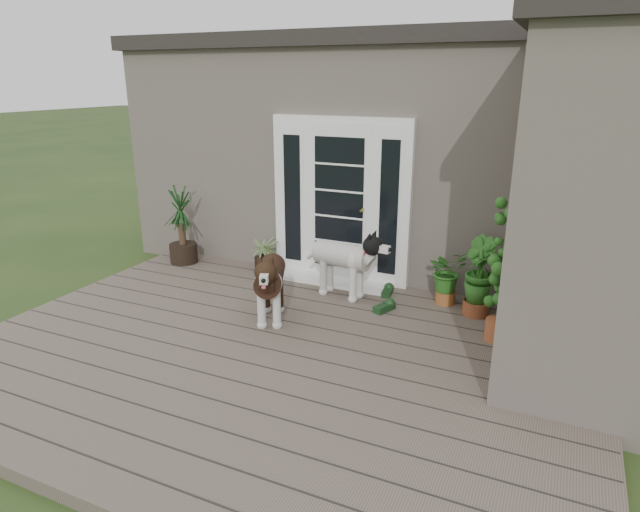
% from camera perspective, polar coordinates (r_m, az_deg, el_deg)
% --- Properties ---
extents(deck, '(6.20, 4.60, 0.12)m').
position_cam_1_polar(deck, '(5.59, -4.92, -10.35)').
color(deck, '#6B5B4C').
rests_on(deck, ground).
extents(house_main, '(7.40, 4.00, 3.10)m').
position_cam_1_polar(house_main, '(8.93, 8.51, 10.45)').
color(house_main, '#665E54').
rests_on(house_main, ground).
extents(roof_main, '(7.60, 4.20, 0.20)m').
position_cam_1_polar(roof_main, '(8.86, 9.04, 21.08)').
color(roof_main, '#2D2826').
rests_on(roof_main, house_main).
extents(house_wing, '(1.60, 2.40, 3.10)m').
position_cam_1_polar(house_wing, '(5.50, 28.57, 3.59)').
color(house_wing, '#665E54').
rests_on(house_wing, ground).
extents(door_unit, '(1.90, 0.14, 2.15)m').
position_cam_1_polar(door_unit, '(7.15, 2.12, 5.82)').
color(door_unit, white).
rests_on(door_unit, deck).
extents(door_step, '(1.60, 0.40, 0.05)m').
position_cam_1_polar(door_step, '(7.27, 1.42, -2.59)').
color(door_step, white).
rests_on(door_step, deck).
extents(brindle_dog, '(0.75, 1.02, 0.78)m').
position_cam_1_polar(brindle_dog, '(6.06, -5.21, -3.33)').
color(brindle_dog, '#351E13').
rests_on(brindle_dog, deck).
extents(white_dog, '(0.99, 0.54, 0.78)m').
position_cam_1_polar(white_dog, '(6.71, 2.31, -1.09)').
color(white_dog, white).
rests_on(white_dog, deck).
extents(spider_plant, '(0.69, 0.69, 0.57)m').
position_cam_1_polar(spider_plant, '(7.63, -5.71, 0.40)').
color(spider_plant, '#9FBD74').
rests_on(spider_plant, deck).
extents(yucca, '(0.80, 0.80, 1.11)m').
position_cam_1_polar(yucca, '(8.16, -14.34, 3.08)').
color(yucca, black).
rests_on(yucca, deck).
extents(herb_a, '(0.67, 0.67, 0.60)m').
position_cam_1_polar(herb_a, '(6.69, 13.14, -2.46)').
color(herb_a, '#275F1B').
rests_on(herb_a, deck).
extents(herb_b, '(0.63, 0.63, 0.68)m').
position_cam_1_polar(herb_b, '(6.50, 16.18, -2.96)').
color(herb_b, '#255E1B').
rests_on(herb_b, deck).
extents(herb_c, '(0.44, 0.44, 0.59)m').
position_cam_1_polar(herb_c, '(6.46, 16.18, -3.51)').
color(herb_c, '#194E16').
rests_on(herb_c, deck).
extents(sapling, '(0.58, 0.58, 1.58)m').
position_cam_1_polar(sapling, '(5.75, 18.98, -1.28)').
color(sapling, '#1C4F16').
rests_on(sapling, deck).
extents(clog_left, '(0.19, 0.34, 0.10)m').
position_cam_1_polar(clog_left, '(6.92, 7.10, -3.64)').
color(clog_left, '#153415').
rests_on(clog_left, deck).
extents(clog_right, '(0.27, 0.37, 0.10)m').
position_cam_1_polar(clog_right, '(6.44, 6.77, -5.30)').
color(clog_right, '#143417').
rests_on(clog_right, deck).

